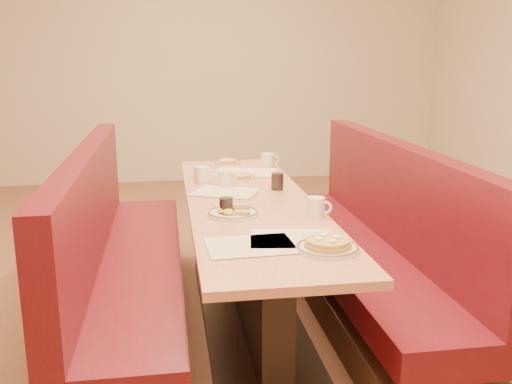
{
  "coord_description": "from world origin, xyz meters",
  "views": [
    {
      "loc": [
        -0.45,
        -3.09,
        1.55
      ],
      "look_at": [
        0.0,
        -0.22,
        0.85
      ],
      "focal_mm": 40.0,
      "sensor_mm": 36.0,
      "label": 1
    }
  ],
  "objects": [
    {
      "name": "placemat_far_right",
      "position": [
        0.08,
        0.75,
        0.75
      ],
      "size": [
        0.48,
        0.4,
        0.0
      ],
      "primitive_type": "cube",
      "rotation": [
        0.0,
        0.0,
        -0.23
      ],
      "color": "beige",
      "rests_on": "diner_table"
    },
    {
      "name": "coffee_mug_a",
      "position": [
        0.28,
        -0.39,
        0.8
      ],
      "size": [
        0.13,
        0.09,
        0.1
      ],
      "rotation": [
        0.0,
        0.0,
        -0.38
      ],
      "color": "white",
      "rests_on": "diner_table"
    },
    {
      "name": "placemat_near_right",
      "position": [
        0.08,
        -0.73,
        0.75
      ],
      "size": [
        0.41,
        0.33,
        0.0
      ],
      "primitive_type": "cube",
      "rotation": [
        0.0,
        0.0,
        -0.14
      ],
      "color": "beige",
      "rests_on": "diner_table"
    },
    {
      "name": "extra_plate_mid",
      "position": [
        0.02,
        0.56,
        0.76
      ],
      "size": [
        0.21,
        0.21,
        0.04
      ],
      "rotation": [
        0.0,
        0.0,
        0.34
      ],
      "color": "white",
      "rests_on": "diner_table"
    },
    {
      "name": "soda_tumbler_mid",
      "position": [
        0.2,
        0.23,
        0.8
      ],
      "size": [
        0.07,
        0.07,
        0.1
      ],
      "color": "black",
      "rests_on": "diner_table"
    },
    {
      "name": "ground",
      "position": [
        0.0,
        0.0,
        0.0
      ],
      "size": [
        8.0,
        8.0,
        0.0
      ],
      "primitive_type": "plane",
      "color": "#9E6647",
      "rests_on": "ground"
    },
    {
      "name": "pancake_plate",
      "position": [
        0.2,
        -0.9,
        0.77
      ],
      "size": [
        0.27,
        0.27,
        0.06
      ],
      "rotation": [
        0.0,
        0.0,
        -0.28
      ],
      "color": "white",
      "rests_on": "diner_table"
    },
    {
      "name": "diner_table",
      "position": [
        0.0,
        0.0,
        0.37
      ],
      "size": [
        0.7,
        2.5,
        0.75
      ],
      "color": "black",
      "rests_on": "ground"
    },
    {
      "name": "coffee_mug_d",
      "position": [
        -0.24,
        0.5,
        0.8
      ],
      "size": [
        0.13,
        0.09,
        0.1
      ],
      "rotation": [
        0.0,
        0.0,
        -0.25
      ],
      "color": "white",
      "rests_on": "diner_table"
    },
    {
      "name": "eggs_plate",
      "position": [
        -0.13,
        -0.3,
        0.77
      ],
      "size": [
        0.26,
        0.26,
        0.05
      ],
      "rotation": [
        0.0,
        0.0,
        -0.21
      ],
      "color": "white",
      "rests_on": "diner_table"
    },
    {
      "name": "booth_left",
      "position": [
        -0.73,
        0.0,
        0.36
      ],
      "size": [
        0.55,
        2.5,
        1.05
      ],
      "color": "#4C3326",
      "rests_on": "ground"
    },
    {
      "name": "coffee_mug_c",
      "position": [
        0.27,
        0.93,
        0.8
      ],
      "size": [
        0.13,
        0.09,
        0.1
      ],
      "rotation": [
        0.0,
        0.0,
        0.02
      ],
      "color": "white",
      "rests_on": "diner_table"
    },
    {
      "name": "placemat_far_left",
      "position": [
        -0.12,
        0.2,
        0.75
      ],
      "size": [
        0.45,
        0.41,
        0.0
      ],
      "primitive_type": "cube",
      "rotation": [
        0.0,
        0.0,
        -0.43
      ],
      "color": "beige",
      "rests_on": "diner_table"
    },
    {
      "name": "soda_tumbler_near",
      "position": [
        -0.17,
        -0.31,
        0.8
      ],
      "size": [
        0.07,
        0.07,
        0.1
      ],
      "color": "black",
      "rests_on": "diner_table"
    },
    {
      "name": "placemat_near_left",
      "position": [
        -0.11,
        -0.79,
        0.75
      ],
      "size": [
        0.39,
        0.3,
        0.0
      ],
      "primitive_type": "cube",
      "rotation": [
        0.0,
        0.0,
        0.05
      ],
      "color": "beige",
      "rests_on": "diner_table"
    },
    {
      "name": "extra_plate_far",
      "position": [
        -0.01,
        1.1,
        0.76
      ],
      "size": [
        0.2,
        0.2,
        0.04
      ],
      "rotation": [
        0.0,
        0.0,
        -0.02
      ],
      "color": "white",
      "rests_on": "diner_table"
    },
    {
      "name": "coffee_mug_b",
      "position": [
        -0.1,
        0.36,
        0.8
      ],
      "size": [
        0.13,
        0.09,
        0.1
      ],
      "rotation": [
        0.0,
        0.0,
        0.42
      ],
      "color": "white",
      "rests_on": "diner_table"
    },
    {
      "name": "booth_right",
      "position": [
        0.73,
        0.0,
        0.36
      ],
      "size": [
        0.55,
        2.5,
        1.05
      ],
      "color": "#4C3326",
      "rests_on": "ground"
    }
  ]
}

